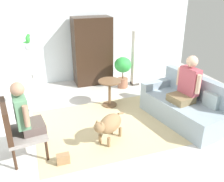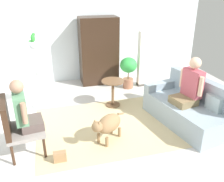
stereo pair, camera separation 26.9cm
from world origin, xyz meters
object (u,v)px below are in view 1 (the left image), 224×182
(potted_plant, at_px, (123,68))
(handbag, at_px, (63,159))
(person_on_couch, at_px, (187,84))
(column_lamp, at_px, (136,59))
(armchair, at_px, (16,128))
(dog, at_px, (109,124))
(round_end_table, at_px, (110,90))
(armoire_cabinet, at_px, (92,51))
(parrot, at_px, (28,39))
(person_on_armchair, at_px, (24,112))
(couch, at_px, (185,106))
(bird_cage_stand, at_px, (32,77))

(potted_plant, relative_size, handbag, 4.16)
(person_on_couch, height_order, column_lamp, column_lamp)
(armchair, relative_size, dog, 1.38)
(round_end_table, bearing_deg, armoire_cabinet, 89.04)
(person_on_couch, relative_size, handbag, 4.53)
(parrot, bearing_deg, person_on_couch, -28.76)
(potted_plant, xyz_separation_m, handbag, (-2.01, -2.56, -0.45))
(round_end_table, bearing_deg, person_on_armchair, -145.43)
(parrot, bearing_deg, potted_plant, 12.23)
(couch, distance_m, person_on_couch, 0.50)
(round_end_table, bearing_deg, potted_plant, 53.15)
(person_on_armchair, height_order, potted_plant, person_on_armchair)
(handbag, bearing_deg, person_on_armchair, 139.02)
(parrot, relative_size, potted_plant, 0.23)
(round_end_table, bearing_deg, armchair, -147.15)
(armchair, xyz_separation_m, person_on_couch, (3.16, 0.13, 0.25))
(handbag, bearing_deg, parrot, 97.39)
(column_lamp, bearing_deg, dog, -123.60)
(armchair, distance_m, column_lamp, 3.77)
(couch, relative_size, round_end_table, 3.07)
(armchair, relative_size, armoire_cabinet, 0.54)
(potted_plant, bearing_deg, armchair, -140.52)
(parrot, bearing_deg, dog, -56.61)
(armchair, relative_size, handbag, 4.85)
(person_on_armchair, relative_size, parrot, 4.45)
(person_on_armchair, height_order, armoire_cabinet, armoire_cabinet)
(person_on_couch, bearing_deg, couch, 34.22)
(couch, height_order, parrot, parrot)
(person_on_armchair, distance_m, armoire_cabinet, 3.32)
(parrot, distance_m, handbag, 2.56)
(couch, bearing_deg, round_end_table, 138.77)
(bird_cage_stand, bearing_deg, armchair, -101.49)
(armchair, xyz_separation_m, column_lamp, (3.02, 2.24, 0.18))
(couch, height_order, handbag, couch)
(dog, height_order, parrot, parrot)
(dog, bearing_deg, bird_cage_stand, 123.78)
(dog, distance_m, handbag, 0.97)
(round_end_table, distance_m, dog, 1.39)
(person_on_couch, distance_m, person_on_armchair, 3.01)
(couch, height_order, person_on_armchair, person_on_armchair)
(potted_plant, relative_size, column_lamp, 0.56)
(round_end_table, bearing_deg, column_lamp, 42.52)
(person_on_armchair, relative_size, round_end_table, 1.37)
(column_lamp, distance_m, armoire_cabinet, 1.20)
(person_on_armchair, distance_m, column_lamp, 3.63)
(person_on_couch, bearing_deg, person_on_armchair, -177.82)
(dog, xyz_separation_m, potted_plant, (1.13, 2.22, 0.20))
(person_on_couch, height_order, bird_cage_stand, bird_cage_stand)
(armchair, bearing_deg, person_on_couch, 2.44)
(parrot, xyz_separation_m, handbag, (0.27, -2.06, -1.49))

